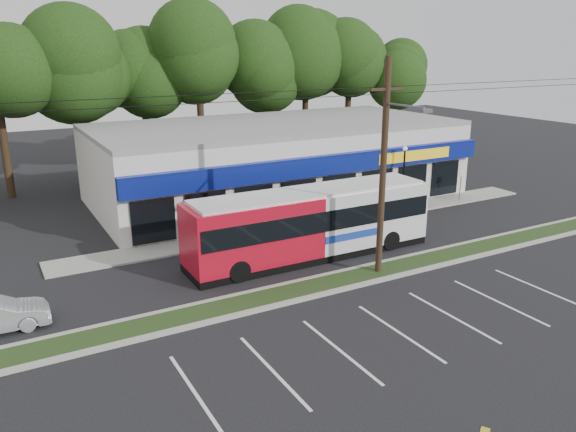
% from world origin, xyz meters
% --- Properties ---
extents(ground, '(120.00, 120.00, 0.00)m').
position_xyz_m(ground, '(0.00, 0.00, 0.00)').
color(ground, black).
rests_on(ground, ground).
extents(grass_strip, '(40.00, 1.60, 0.12)m').
position_xyz_m(grass_strip, '(0.00, 1.00, 0.06)').
color(grass_strip, '#273817').
rests_on(grass_strip, ground).
extents(curb_south, '(40.00, 0.25, 0.14)m').
position_xyz_m(curb_south, '(0.00, 0.15, 0.07)').
color(curb_south, '#9E9E93').
rests_on(curb_south, ground).
extents(curb_north, '(40.00, 0.25, 0.14)m').
position_xyz_m(curb_north, '(0.00, 1.85, 0.07)').
color(curb_north, '#9E9E93').
rests_on(curb_north, ground).
extents(sidewalk, '(32.00, 2.20, 0.10)m').
position_xyz_m(sidewalk, '(5.00, 9.00, 0.05)').
color(sidewalk, '#9E9E93').
rests_on(sidewalk, ground).
extents(strip_mall, '(25.00, 12.55, 5.30)m').
position_xyz_m(strip_mall, '(5.50, 15.91, 2.65)').
color(strip_mall, beige).
rests_on(strip_mall, ground).
extents(utility_pole, '(50.00, 2.77, 10.00)m').
position_xyz_m(utility_pole, '(2.83, 0.93, 5.41)').
color(utility_pole, black).
rests_on(utility_pole, ground).
extents(lamp_post, '(0.30, 0.30, 4.25)m').
position_xyz_m(lamp_post, '(11.00, 8.80, 2.67)').
color(lamp_post, black).
rests_on(lamp_post, ground).
extents(sign_post, '(0.45, 0.10, 2.23)m').
position_xyz_m(sign_post, '(16.00, 8.57, 1.56)').
color(sign_post, '#59595E').
rests_on(sign_post, ground).
extents(tree_line, '(46.76, 6.76, 11.83)m').
position_xyz_m(tree_line, '(4.00, 26.00, 8.42)').
color(tree_line, black).
rests_on(tree_line, ground).
extents(metrobus, '(13.12, 2.80, 3.52)m').
position_xyz_m(metrobus, '(1.38, 4.50, 1.87)').
color(metrobus, '#B20D21').
rests_on(metrobus, ground).
extents(car_dark, '(5.15, 2.53, 1.69)m').
position_xyz_m(car_dark, '(4.55, 5.50, 0.84)').
color(car_dark, black).
rests_on(car_dark, ground).
extents(pedestrian_a, '(0.75, 0.60, 1.79)m').
position_xyz_m(pedestrian_a, '(2.86, 8.50, 0.89)').
color(pedestrian_a, silver).
rests_on(pedestrian_a, ground).
extents(pedestrian_b, '(0.91, 0.79, 1.63)m').
position_xyz_m(pedestrian_b, '(4.52, 7.82, 0.81)').
color(pedestrian_b, silver).
rests_on(pedestrian_b, ground).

